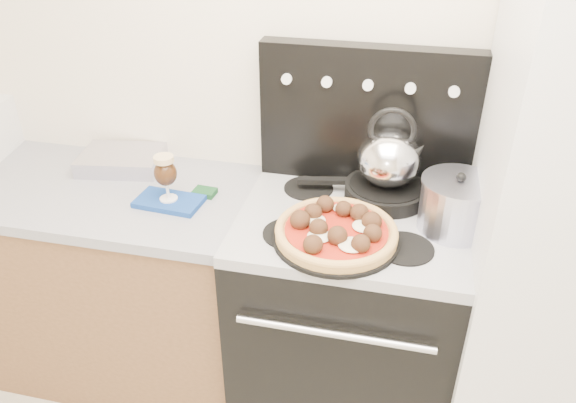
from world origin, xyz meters
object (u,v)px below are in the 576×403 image
(base_cabinet, at_px, (86,279))
(skillet, at_px, (386,191))
(pizza, at_px, (336,229))
(oven_mitt, at_px, (169,202))
(pizza_pan, at_px, (336,238))
(tea_kettle, at_px, (390,154))
(stock_pot, at_px, (456,206))
(stove_body, at_px, (345,322))
(beer_glass, at_px, (166,178))

(base_cabinet, height_order, skillet, skillet)
(pizza, height_order, skillet, pizza)
(base_cabinet, xyz_separation_m, skillet, (1.20, 0.12, 0.52))
(base_cabinet, xyz_separation_m, pizza, (1.07, -0.17, 0.53))
(pizza, bearing_deg, oven_mitt, 169.28)
(pizza_pan, relative_size, tea_kettle, 1.67)
(pizza, relative_size, stock_pot, 1.67)
(stove_body, bearing_deg, stock_pot, 0.35)
(base_cabinet, distance_m, beer_glass, 0.74)
(stove_body, bearing_deg, skillet, 56.87)
(stock_pot, bearing_deg, base_cabinet, 179.08)
(oven_mitt, bearing_deg, stove_body, 2.83)
(pizza, relative_size, tea_kettle, 1.60)
(oven_mitt, xyz_separation_m, stock_pot, (0.97, 0.03, 0.09))
(base_cabinet, distance_m, skillet, 1.31)
(stove_body, height_order, oven_mitt, oven_mitt)
(pizza_pan, bearing_deg, pizza, 0.00)
(oven_mitt, bearing_deg, pizza, -10.72)
(beer_glass, relative_size, pizza, 0.45)
(beer_glass, height_order, stock_pot, beer_glass)
(stove_body, bearing_deg, base_cabinet, 178.70)
(tea_kettle, bearing_deg, oven_mitt, -151.63)
(stove_body, distance_m, pizza, 0.54)
(pizza, relative_size, skillet, 1.32)
(base_cabinet, bearing_deg, oven_mitt, -7.12)
(beer_glass, bearing_deg, pizza, -10.72)
(skillet, bearing_deg, oven_mitt, -166.36)
(pizza_pan, height_order, pizza, pizza)
(pizza, distance_m, stock_pot, 0.39)
(base_cabinet, bearing_deg, beer_glass, -7.12)
(stock_pot, bearing_deg, oven_mitt, -178.00)
(beer_glass, distance_m, stock_pot, 0.97)
(pizza, height_order, stock_pot, stock_pot)
(base_cabinet, distance_m, tea_kettle, 1.38)
(skillet, xyz_separation_m, stock_pot, (0.23, -0.15, 0.06))
(skillet, bearing_deg, base_cabinet, -174.12)
(stove_body, height_order, skillet, skillet)
(pizza_pan, xyz_separation_m, tea_kettle, (0.13, 0.30, 0.17))
(pizza_pan, relative_size, pizza, 1.05)
(beer_glass, relative_size, tea_kettle, 0.72)
(oven_mitt, relative_size, pizza_pan, 0.58)
(pizza_pan, relative_size, stock_pot, 1.75)
(oven_mitt, distance_m, pizza, 0.63)
(stock_pot, bearing_deg, pizza, -157.28)
(beer_glass, xyz_separation_m, pizza, (0.61, -0.12, -0.05))
(tea_kettle, bearing_deg, base_cabinet, -159.39)
(base_cabinet, distance_m, stock_pot, 1.54)
(stove_body, xyz_separation_m, skillet, (0.10, 0.15, 0.51))
(oven_mitt, distance_m, stock_pot, 0.98)
(skillet, distance_m, stock_pot, 0.28)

